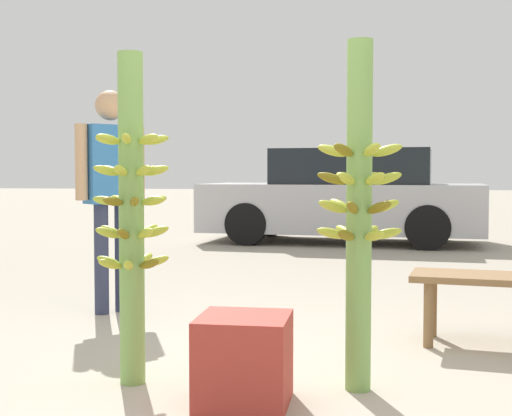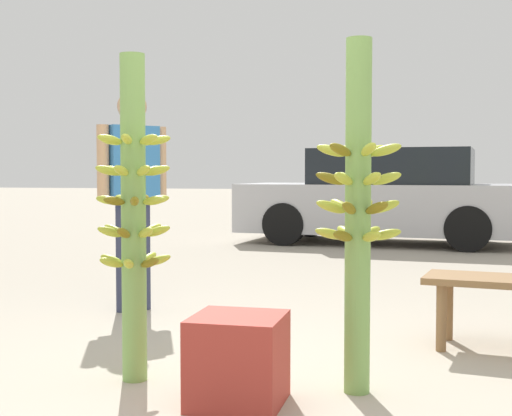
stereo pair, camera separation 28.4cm
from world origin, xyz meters
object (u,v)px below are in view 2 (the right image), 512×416
at_px(vendor_person, 133,178).
at_px(parked_car, 384,198).
at_px(banana_stalk_center, 358,212).
at_px(banana_stalk_left, 134,214).
at_px(produce_crate, 238,360).

bearing_deg(vendor_person, parked_car, -154.01).
relative_size(banana_stalk_center, parked_car, 0.40).
height_order(vendor_person, parked_car, vendor_person).
relative_size(banana_stalk_left, produce_crate, 4.04).
bearing_deg(banana_stalk_left, vendor_person, 113.51).
relative_size(banana_stalk_left, parked_car, 0.39).
distance_m(banana_stalk_left, banana_stalk_center, 1.12).
xyz_separation_m(banana_stalk_center, produce_crate, (-0.51, -0.30, -0.67)).
height_order(banana_stalk_left, produce_crate, banana_stalk_left).
height_order(banana_stalk_center, produce_crate, banana_stalk_center).
height_order(banana_stalk_left, banana_stalk_center, banana_stalk_center).
bearing_deg(produce_crate, vendor_person, 124.77).
distance_m(banana_stalk_center, parked_car, 7.30).
relative_size(vendor_person, parked_car, 0.39).
bearing_deg(banana_stalk_center, banana_stalk_left, -176.80).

